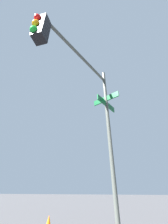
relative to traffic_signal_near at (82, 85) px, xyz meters
name	(u,v)px	position (x,y,z in m)	size (l,w,h in m)	color
traffic_signal_near	(82,85)	(0.00, 0.00, 0.00)	(1.77, 3.34, 5.33)	#474C47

